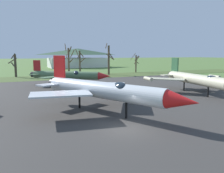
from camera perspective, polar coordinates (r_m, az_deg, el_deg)
The scene contains 12 objects.
ground_plane at distance 18.90m, azimuth 3.64°, elevation -10.57°, with size 600.00×600.00×0.00m, color #4C6B33.
asphalt_apron at distance 31.64m, azimuth -8.37°, elevation -2.96°, with size 72.96×46.97×0.05m, color #383533.
grass_verge_strip at distance 60.28m, azimuth -16.09°, elevation 2.05°, with size 132.96×12.00×0.06m, color #435628.
jet_fighter_front_right at distance 43.51m, azimuth -10.75°, elevation 2.80°, with size 13.48×11.16×4.83m.
jet_fighter_rear_center at distance 36.79m, azimuth 20.10°, elevation 1.72°, with size 13.16×16.53×5.34m.
jet_fighter_rear_left at distance 23.03m, azimuth -1.99°, elevation -0.85°, with size 12.24×17.10×5.84m.
bare_tree_left_of_center at distance 64.87m, azimuth -22.83°, elevation 4.95°, with size 2.31×2.87×6.15m.
bare_tree_center at distance 67.50m, azimuth -10.58°, elevation 6.54°, with size 2.56×2.54×8.91m.
bare_tree_right_of_center at distance 65.89m, azimuth -7.93°, elevation 6.20°, with size 2.71×2.67×7.36m.
bare_tree_far_right at distance 66.63m, azimuth -0.78°, elevation 6.69°, with size 2.73×2.68×9.06m.
bare_tree_backdrop_extra at distance 75.59m, azimuth 5.93°, elevation 5.89°, with size 2.93×2.61×6.21m.
visitor_building at distance 105.62m, azimuth -8.48°, elevation 6.98°, with size 26.63×14.43×8.37m.
Camera 1 is at (-8.41, -15.81, 6.04)m, focal length 37.05 mm.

